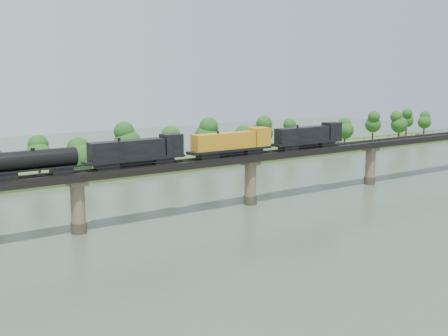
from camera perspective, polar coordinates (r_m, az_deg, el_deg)
ground at (r=105.60m, az=12.71°, el=-6.71°), size 400.00×400.00×0.00m
far_bank at (r=172.76m, az=-8.51°, el=0.09°), size 300.00×24.00×1.60m
bridge at (r=125.79m, az=2.69°, el=-1.27°), size 236.00×30.00×11.50m
bridge_superstructure at (r=124.74m, az=2.72°, el=1.59°), size 220.00×4.90×0.75m
far_treeline at (r=164.11m, az=-10.45°, el=2.36°), size 289.06×17.54×13.60m
freight_train at (r=117.03m, az=-2.30°, el=2.25°), size 82.99×3.23×5.71m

